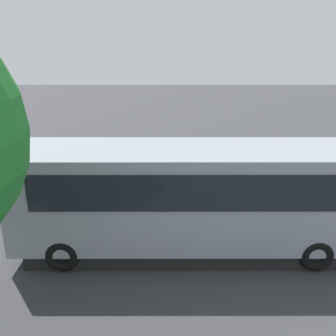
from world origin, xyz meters
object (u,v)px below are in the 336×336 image
object	(u,v)px
tour_bus	(188,200)
spectator_centre	(181,184)
spectator_right	(157,182)
spectator_far_left	(237,179)
spectator_far_right	(131,182)
parked_motorcycle_silver	(139,203)
spectator_left	(212,184)
traffic_cone	(193,167)
stunt_motorcycle	(128,162)

from	to	relation	value
tour_bus	spectator_centre	bearing A→B (deg)	-87.91
tour_bus	spectator_right	bearing A→B (deg)	-71.04
spectator_right	spectator_far_left	bearing A→B (deg)	-176.14
spectator_right	spectator_far_right	size ratio (longest dim) A/B	0.98
tour_bus	parked_motorcycle_silver	bearing A→B (deg)	-53.92
spectator_left	traffic_cone	world-z (taller)	spectator_left
spectator_centre	spectator_far_right	xyz separation A→B (m)	(1.91, -0.04, 0.03)
tour_bus	spectator_right	distance (m)	3.22
tour_bus	stunt_motorcycle	bearing A→B (deg)	-68.76
spectator_far_left	stunt_motorcycle	world-z (taller)	spectator_far_left
spectator_left	spectator_far_right	size ratio (longest dim) A/B	0.96
spectator_far_left	spectator_far_right	xyz separation A→B (m)	(4.07, 0.32, -0.02)
stunt_motorcycle	spectator_right	bearing A→B (deg)	113.07
spectator_left	spectator_far_right	distance (m)	3.07
spectator_far_left	traffic_cone	distance (m)	4.03
spectator_left	spectator_right	distance (m)	2.09
spectator_far_left	spectator_left	size ratio (longest dim) A/B	1.06
spectator_far_left	parked_motorcycle_silver	size ratio (longest dim) A/B	0.90
spectator_right	tour_bus	bearing A→B (deg)	108.96
spectator_centre	spectator_far_left	bearing A→B (deg)	-170.69
tour_bus	stunt_motorcycle	world-z (taller)	tour_bus
stunt_motorcycle	spectator_far_left	bearing A→B (deg)	143.58
stunt_motorcycle	tour_bus	bearing A→B (deg)	111.24
spectator_left	stunt_motorcycle	distance (m)	5.22
spectator_centre	spectator_right	size ratio (longest dim) A/B	0.99
spectator_far_left	traffic_cone	xyz separation A→B (m)	(1.46, -3.67, -0.79)
spectator_left	spectator_far_right	bearing A→B (deg)	-0.21
tour_bus	traffic_cone	xyz separation A→B (m)	(-0.59, -6.87, -1.34)
spectator_centre	stunt_motorcycle	distance (m)	4.52
spectator_far_left	spectator_right	bearing A→B (deg)	3.86
tour_bus	spectator_centre	xyz separation A→B (m)	(0.10, -2.84, -0.61)
spectator_left	traffic_cone	xyz separation A→B (m)	(0.46, -4.00, -0.71)
spectator_far_left	spectator_right	xyz separation A→B (m)	(3.08, 0.21, -0.05)
spectator_centre	spectator_right	world-z (taller)	spectator_right
spectator_centre	spectator_right	bearing A→B (deg)	-8.97
spectator_left	spectator_right	world-z (taller)	spectator_right
spectator_centre	parked_motorcycle_silver	distance (m)	1.75
spectator_left	spectator_centre	distance (m)	1.16
spectator_centre	spectator_far_right	size ratio (longest dim) A/B	0.97
traffic_cone	stunt_motorcycle	bearing A→B (deg)	4.68
parked_motorcycle_silver	traffic_cone	world-z (taller)	parked_motorcycle_silver
spectator_far_left	spectator_far_right	bearing A→B (deg)	4.46
spectator_right	spectator_far_right	xyz separation A→B (m)	(0.99, 0.11, 0.03)
spectator_far_right	traffic_cone	distance (m)	4.83
spectator_centre	parked_motorcycle_silver	bearing A→B (deg)	19.90
spectator_left	spectator_right	bearing A→B (deg)	-3.32
parked_motorcycle_silver	traffic_cone	bearing A→B (deg)	-116.17
tour_bus	spectator_far_left	bearing A→B (deg)	-122.74
spectator_far_right	parked_motorcycle_silver	xyz separation A→B (m)	(-0.35, 0.60, -0.59)
tour_bus	spectator_far_right	bearing A→B (deg)	-55.03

